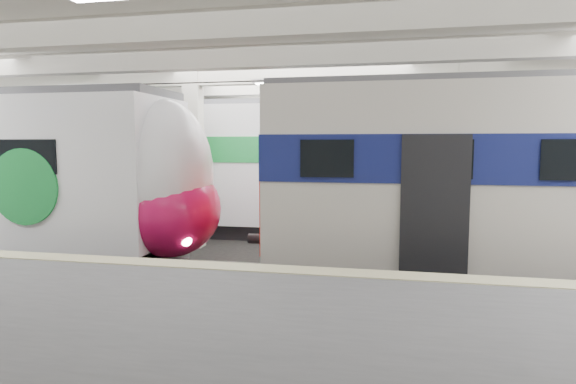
# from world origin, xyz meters

# --- Properties ---
(station_hall) EXTENTS (36.00, 24.00, 5.75)m
(station_hall) POSITION_xyz_m (0.00, -1.74, 3.24)
(station_hall) COLOR black
(station_hall) RESTS_ON ground
(far_train) EXTENTS (14.95, 3.19, 4.73)m
(far_train) POSITION_xyz_m (-3.06, 5.50, 2.44)
(far_train) COLOR white
(far_train) RESTS_ON ground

